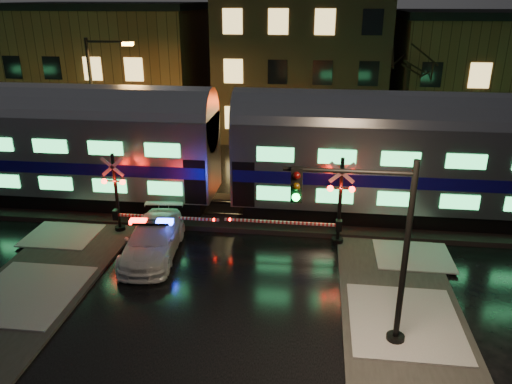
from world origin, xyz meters
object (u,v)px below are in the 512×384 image
police_car (153,239)px  crossing_signal_left (124,202)px  streetlight (98,101)px  crossing_signal_right (331,211)px  traffic_light (373,251)px

police_car → crossing_signal_left: 2.68m
police_car → crossing_signal_left: crossing_signal_left is taller
streetlight → crossing_signal_right: bearing=-27.8°
crossing_signal_right → streetlight: (-12.73, 6.70, 2.96)m
crossing_signal_left → streetlight: bearing=119.4°
police_car → crossing_signal_left: size_ratio=0.98×
traffic_light → streetlight: 19.01m
crossing_signal_right → traffic_light: 6.61m
police_car → crossing_signal_right: (7.13, 1.80, 0.88)m
crossing_signal_left → traffic_light: bearing=-32.5°
police_car → streetlight: 10.87m
streetlight → police_car: bearing=-56.6°
crossing_signal_left → streetlight: streetlight is taller
crossing_signal_left → streetlight: (-3.78, 6.70, 3.04)m
crossing_signal_right → crossing_signal_left: 8.95m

